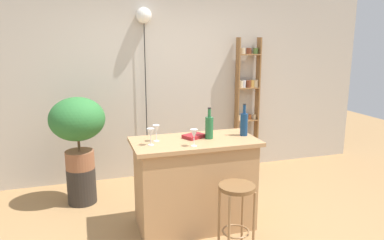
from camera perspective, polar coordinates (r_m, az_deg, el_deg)
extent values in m
plane|color=#A37A4C|center=(3.78, 1.83, -18.10)|extent=(12.00, 12.00, 0.00)
cube|color=#BCB2A3|center=(5.17, -5.17, 6.59)|extent=(6.40, 0.10, 2.80)
cube|color=tan|center=(3.84, 0.40, -10.15)|extent=(1.16, 0.59, 0.90)
cube|color=tan|center=(3.68, 0.41, -3.41)|extent=(1.27, 0.64, 0.04)
cylinder|color=#997047|center=(3.32, 5.81, -16.65)|extent=(0.02, 0.02, 0.63)
cylinder|color=#997047|center=(3.41, 9.63, -15.93)|extent=(0.02, 0.02, 0.63)
cylinder|color=#997047|center=(3.51, 4.25, -14.88)|extent=(0.02, 0.02, 0.63)
cylinder|color=#997047|center=(3.59, 7.88, -14.27)|extent=(0.02, 0.02, 0.63)
torus|color=#997047|center=(3.50, 6.85, -16.89)|extent=(0.25, 0.25, 0.02)
cylinder|color=brown|center=(3.31, 7.04, -10.34)|extent=(0.33, 0.33, 0.03)
cube|color=olive|center=(5.45, 7.02, 2.37)|extent=(0.02, 0.13, 1.95)
cube|color=olive|center=(5.59, 10.14, 2.53)|extent=(0.02, 0.13, 1.95)
cube|color=olive|center=(5.69, 8.36, -4.83)|extent=(0.32, 0.13, 0.02)
cylinder|color=#4C7033|center=(5.62, 7.23, -4.47)|extent=(0.05, 0.05, 0.08)
cylinder|color=gold|center=(5.67, 7.98, -4.36)|extent=(0.05, 0.05, 0.08)
cylinder|color=gold|center=(5.70, 8.70, -4.29)|extent=(0.05, 0.05, 0.08)
cylinder|color=#4C7033|center=(5.73, 9.48, -4.22)|extent=(0.05, 0.05, 0.08)
cube|color=olive|center=(5.57, 8.52, -0.03)|extent=(0.32, 0.13, 0.02)
cylinder|color=beige|center=(5.50, 7.29, 0.34)|extent=(0.06, 0.06, 0.07)
cylinder|color=#4C7033|center=(5.53, 7.98, 0.39)|extent=(0.06, 0.06, 0.07)
cylinder|color=silver|center=(5.55, 8.47, 0.41)|extent=(0.06, 0.06, 0.07)
cylinder|color=#994C23|center=(5.59, 8.99, 0.48)|extent=(0.06, 0.06, 0.07)
cylinder|color=beige|center=(5.62, 9.71, 0.52)|extent=(0.06, 0.06, 0.07)
cube|color=olive|center=(5.48, 8.68, 4.97)|extent=(0.32, 0.13, 0.02)
cylinder|color=beige|center=(5.42, 7.59, 5.57)|extent=(0.07, 0.07, 0.11)
cylinder|color=silver|center=(5.45, 8.03, 5.59)|extent=(0.07, 0.07, 0.11)
cylinder|color=brown|center=(5.47, 8.81, 5.60)|extent=(0.07, 0.07, 0.11)
cylinder|color=gold|center=(5.51, 9.35, 5.62)|extent=(0.07, 0.07, 0.11)
cylinder|color=beige|center=(5.53, 9.94, 5.62)|extent=(0.07, 0.07, 0.11)
cube|color=olive|center=(5.44, 8.85, 10.07)|extent=(0.32, 0.13, 0.02)
cylinder|color=beige|center=(5.39, 7.91, 10.62)|extent=(0.07, 0.07, 0.08)
cylinder|color=brown|center=(5.45, 8.86, 10.61)|extent=(0.07, 0.07, 0.08)
cylinder|color=#4C7033|center=(5.49, 9.91, 10.59)|extent=(0.07, 0.07, 0.08)
cylinder|color=#2D2823|center=(4.63, -16.84, -9.73)|extent=(0.34, 0.34, 0.43)
cylinder|color=#935B3D|center=(4.52, -17.10, -5.93)|extent=(0.33, 0.33, 0.21)
cylinder|color=brown|center=(4.47, -17.25, -3.65)|extent=(0.03, 0.03, 0.16)
ellipsoid|color=#2D7033|center=(4.40, -17.50, 0.14)|extent=(0.64, 0.57, 0.51)
cylinder|color=navy|center=(3.86, 8.11, -0.71)|extent=(0.08, 0.08, 0.23)
cylinder|color=navy|center=(3.82, 8.18, 1.67)|extent=(0.03, 0.03, 0.09)
cylinder|color=black|center=(3.81, 8.21, 2.43)|extent=(0.03, 0.03, 0.01)
cylinder|color=#236638|center=(3.70, 2.70, -1.24)|extent=(0.08, 0.08, 0.22)
cylinder|color=#236638|center=(3.67, 2.73, 1.10)|extent=(0.03, 0.03, 0.09)
cylinder|color=black|center=(3.66, 2.74, 1.85)|extent=(0.03, 0.03, 0.01)
cylinder|color=silver|center=(3.47, 0.31, -4.05)|extent=(0.06, 0.06, 0.00)
cylinder|color=silver|center=(3.45, 0.31, -3.43)|extent=(0.01, 0.01, 0.07)
cone|color=silver|center=(3.43, 0.31, -2.14)|extent=(0.07, 0.07, 0.08)
cylinder|color=silver|center=(3.52, -6.43, -3.87)|extent=(0.06, 0.06, 0.00)
cylinder|color=silver|center=(3.51, -6.44, -3.25)|extent=(0.01, 0.01, 0.07)
cone|color=silver|center=(3.49, -6.47, -1.98)|extent=(0.07, 0.07, 0.08)
cylinder|color=silver|center=(3.65, -5.58, -3.27)|extent=(0.06, 0.06, 0.00)
cylinder|color=silver|center=(3.64, -5.59, -2.67)|extent=(0.01, 0.01, 0.07)
cone|color=silver|center=(3.62, -5.62, -1.45)|extent=(0.07, 0.07, 0.08)
cube|color=maroon|center=(3.75, 0.30, -2.53)|extent=(0.25, 0.23, 0.03)
cylinder|color=black|center=(5.06, -7.19, 3.17)|extent=(0.01, 0.01, 2.23)
sphere|color=white|center=(5.00, -7.54, 15.89)|extent=(0.21, 0.21, 0.21)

